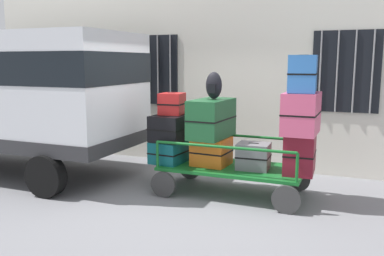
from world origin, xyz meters
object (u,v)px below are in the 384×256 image
backpack (214,86)px  suitcase_midright_middle (301,113)px  suitcase_midleft_bottom (211,151)px  suitcase_center_bottom (253,156)px  suitcase_midright_bottom (300,153)px  luggage_cart (232,171)px  suitcase_left_middle (172,127)px  suitcase_left_top (172,104)px  suitcase_midright_top (303,74)px  suitcase_midleft_middle (212,119)px  van (18,89)px  suitcase_left_bottom (173,150)px

backpack → suitcase_midright_middle: bearing=0.2°
suitcase_midleft_bottom → suitcase_center_bottom: bearing=-0.3°
suitcase_midright_bottom → backpack: backpack is taller
luggage_cart → suitcase_midright_middle: size_ratio=2.93×
suitcase_left_middle → suitcase_left_top: suitcase_left_top is taller
suitcase_midright_top → backpack: size_ratio=1.54×
suitcase_midright_bottom → suitcase_midright_middle: 0.63m
suitcase_midleft_middle → suitcase_left_top: bearing=-180.0°
van → backpack: van is taller
suitcase_midright_middle → backpack: (-1.41, -0.01, 0.39)m
suitcase_midleft_bottom → suitcase_midright_middle: suitcase_midright_middle is taller
van → suitcase_midright_middle: (5.33, 0.27, -0.25)m
luggage_cart → suitcase_left_middle: (-1.08, -0.02, 0.68)m
luggage_cart → suitcase_left_bottom: suitcase_left_bottom is taller
suitcase_center_bottom → suitcase_midright_middle: (0.72, 0.02, 0.73)m
suitcase_left_middle → suitcase_left_bottom: bearing=90.0°
van → suitcase_midright_top: size_ratio=6.93×
luggage_cart → suitcase_left_bottom: (-1.08, 0.01, 0.27)m
luggage_cart → backpack: backpack is taller
suitcase_left_middle → suitcase_midright_bottom: size_ratio=1.15×
suitcase_left_bottom → suitcase_left_middle: suitcase_left_middle is taller
suitcase_left_bottom → suitcase_left_top: suitcase_left_top is taller
suitcase_left_top → suitcase_left_middle: bearing=90.0°
suitcase_center_bottom → suitcase_midright_middle: bearing=1.9°
suitcase_midleft_bottom → suitcase_center_bottom: (0.72, -0.00, -0.02)m
suitcase_midright_bottom → suitcase_center_bottom: bearing=-175.3°
van → suitcase_midleft_bottom: van is taller
suitcase_midleft_bottom → suitcase_center_bottom: 0.72m
suitcase_midleft_bottom → suitcase_midleft_middle: 0.55m
suitcase_midleft_middle → suitcase_midright_bottom: 1.52m
suitcase_midright_middle → suitcase_midleft_middle: bearing=-179.0°
suitcase_midright_middle → suitcase_center_bottom: bearing=-178.1°
suitcase_left_top → backpack: bearing=1.5°
suitcase_midleft_bottom → backpack: (0.03, 0.01, 1.09)m
suitcase_midleft_middle → suitcase_midleft_bottom: bearing=90.0°
suitcase_left_top → suitcase_left_bottom: bearing=90.0°
suitcase_left_top → suitcase_midright_bottom: size_ratio=0.62×
suitcase_midleft_bottom → suitcase_midleft_middle: size_ratio=0.63×
suitcase_left_middle → suitcase_midright_top: suitcase_midright_top is taller
suitcase_left_bottom → suitcase_midright_top: (2.16, -0.02, 1.35)m
luggage_cart → backpack: bearing=-179.7°
suitcase_midright_bottom → suitcase_midleft_middle: bearing=-177.6°
suitcase_midright_middle → backpack: backpack is taller
suitcase_left_middle → suitcase_left_top: 0.41m
van → suitcase_midright_bottom: van is taller
suitcase_midright_top → suitcase_midleft_middle: bearing=-179.5°
suitcase_midleft_bottom → backpack: backpack is taller
van → suitcase_midleft_bottom: size_ratio=7.60×
suitcase_left_top → suitcase_midright_top: (2.16, 0.01, 0.53)m
suitcase_midleft_middle → backpack: backpack is taller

